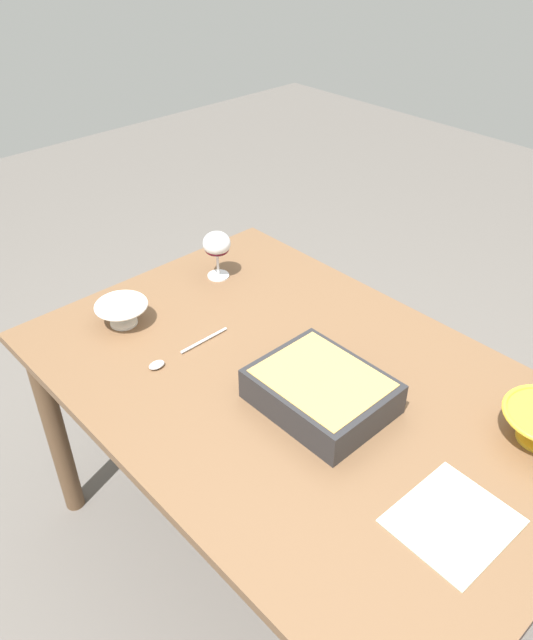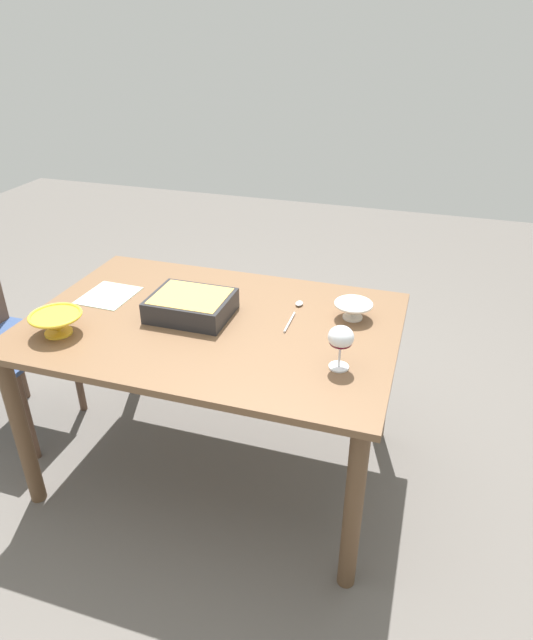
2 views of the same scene
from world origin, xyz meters
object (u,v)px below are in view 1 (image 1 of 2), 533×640
Objects in this scene: dining_table at (297,409)px; wine_glass at (217,246)px; casserole_dish at (321,390)px; napkin at (453,521)px; serving_spoon at (174,356)px; mixing_bowl at (122,312)px.

wine_glass reaches higher than dining_table.
casserole_dish is 1.36× the size of napkin.
wine_glass is 0.44m from serving_spoon.
wine_glass is 0.66m from casserole_dish.
napkin reaches higher than dining_table.
dining_table is at bearing -148.43° from serving_spoon.
serving_spoon is at bearing 21.92° from casserole_dish.
napkin is (-0.41, 0.05, -0.05)m from casserole_dish.
casserole_dish is at bearing 166.80° from dining_table.
casserole_dish reaches higher than dining_table.
casserole_dish reaches higher than napkin.
casserole_dish is 1.20× the size of serving_spoon.
dining_table is 0.52m from napkin.
wine_glass reaches higher than serving_spoon.
serving_spoon is at bearing 7.37° from napkin.
casserole_dish is 0.63m from mixing_bowl.
dining_table is 0.57m from mixing_bowl.
napkin is at bearing 166.68° from wine_glass.
wine_glass is 0.50× the size of casserole_dish.
mixing_bowl is at bearing 3.22° from serving_spoon.
casserole_dish is at bearing -7.33° from napkin.
wine_glass is at bearing -13.32° from napkin.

